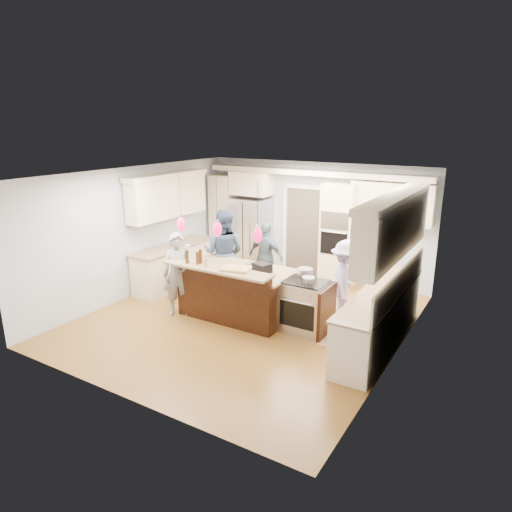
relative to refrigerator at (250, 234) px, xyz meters
The scene contains 23 objects.
ground_plane 3.19m from the refrigerator, 59.58° to the right, with size 6.00×6.00×0.00m, color olive.
room_shell 3.20m from the refrigerator, 59.58° to the right, with size 5.54×6.04×2.72m.
refrigerator is the anchor object (origin of this frame).
oven_column 2.31m from the refrigerator, ahead, with size 0.72×0.69×2.30m.
back_upper_cabinets 1.12m from the refrigerator, ahead, with size 5.30×0.61×2.54m.
right_counter_run 4.63m from the refrigerator, 30.36° to the right, with size 0.64×3.10×2.51m.
left_cabinets 2.05m from the refrigerator, 115.94° to the right, with size 0.64×2.30×2.51m.
kitchen_island 2.91m from the refrigerator, 63.10° to the right, with size 2.10×1.46×1.12m.
island_range 3.71m from the refrigerator, 42.59° to the right, with size 0.82×0.71×0.92m.
pendant_lights 3.53m from the refrigerator, 67.57° to the right, with size 1.75×0.15×1.03m.
person_bar_end 3.11m from the refrigerator, 84.04° to the right, with size 0.58×0.38×1.60m, color slate.
person_far_left 1.85m from the refrigerator, 75.89° to the right, with size 0.90×0.70×1.84m, color navy.
person_far_right 1.49m from the refrigerator, 44.73° to the right, with size 0.88×0.36×1.50m, color #4D636B.
person_range_side 3.63m from the refrigerator, 29.63° to the right, with size 1.00×0.58×1.55m, color #A795C9.
floor_rug 4.24m from the refrigerator, 36.03° to the right, with size 0.63×0.92×0.01m, color #9C8655.
water_bottle 3.30m from the refrigerator, 78.20° to the right, with size 0.08×0.08×0.33m, color silver.
beer_bottle_a 3.25m from the refrigerator, 74.20° to the right, with size 0.06×0.06×0.26m, color #3F230B.
beer_bottle_b 3.33m from the refrigerator, 78.23° to the right, with size 0.06×0.06×0.25m, color #3F230B.
beer_bottle_c 3.34m from the refrigerator, 74.57° to the right, with size 0.06×0.06×0.23m, color #3F230B.
drink_can 3.41m from the refrigerator, 71.43° to the right, with size 0.07×0.07×0.12m, color #B7B7BC.
cutting_board 3.52m from the refrigerator, 62.17° to the right, with size 0.49×0.35×0.04m, color tan.
pot_large 3.45m from the refrigerator, 41.80° to the right, with size 0.27×0.27×0.16m, color #B7B7BC.
pot_small 3.76m from the refrigerator, 42.89° to the right, with size 0.22×0.22×0.11m, color #B7B7BC.
Camera 1 is at (4.24, -6.66, 3.55)m, focal length 32.00 mm.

